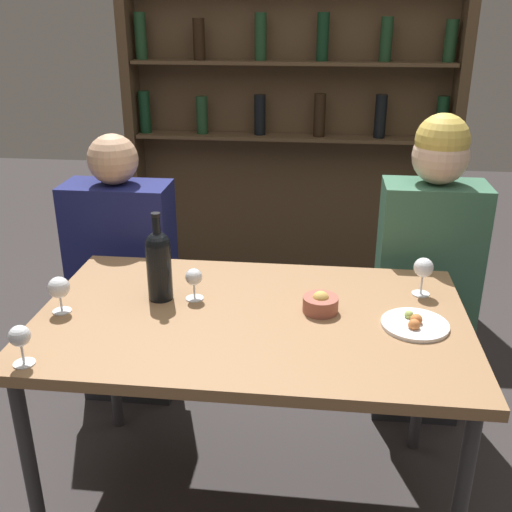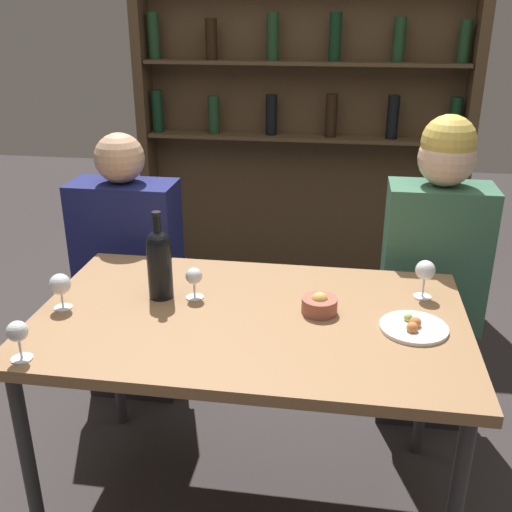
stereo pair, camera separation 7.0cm
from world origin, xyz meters
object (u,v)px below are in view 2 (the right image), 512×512
Objects in this scene: wine_glass_2 at (60,285)px; snack_bowl at (319,304)px; food_plate_0 at (413,327)px; seated_person_right at (432,280)px; wine_bottle at (159,261)px; seated_person_left at (130,279)px; wine_glass_1 at (18,333)px; wine_glass_3 at (194,278)px; wine_glass_0 at (425,272)px.

snack_bowl is at bearing 6.55° from wine_glass_2.
food_plate_0 is 0.16× the size of seated_person_right.
wine_bottle reaches higher than snack_bowl.
seated_person_right reaches higher than seated_person_left.
wine_glass_1 is 1.08× the size of wine_glass_3.
seated_person_right is at bearing 53.19° from snack_bowl.
wine_bottle is 0.25× the size of seated_person_left.
wine_bottle is at bearing -175.99° from wine_glass_3.
seated_person_left is 0.92× the size of seated_person_right.
wine_glass_3 is 1.01m from seated_person_right.
seated_person_left is (-0.05, 0.97, -0.28)m from wine_glass_1.
seated_person_right is at bearing 38.35° from wine_glass_1.
wine_glass_0 is at bearing -102.48° from seated_person_right.
wine_glass_3 is (0.11, 0.01, -0.06)m from wine_bottle.
wine_glass_2 is 0.10× the size of seated_person_left.
wine_bottle is 2.75× the size of wine_glass_3.
food_plate_0 is at bearing -102.08° from wine_glass_0.
wine_glass_1 is 0.57× the size of food_plate_0.
wine_glass_2 is at bearing -161.18° from wine_glass_3.
food_plate_0 is at bearing -29.21° from seated_person_left.
wine_glass_3 is (-0.76, -0.12, -0.02)m from wine_glass_0.
wine_bottle reaches higher than food_plate_0.
seated_person_left reaches higher than wine_bottle.
wine_glass_3 is 0.72m from food_plate_0.
wine_glass_3 reaches higher than snack_bowl.
wine_glass_2 is 0.58× the size of food_plate_0.
wine_glass_3 is 0.96× the size of snack_bowl.
wine_glass_0 reaches higher than wine_glass_1.
wine_glass_0 reaches higher than food_plate_0.
wine_glass_1 is at bearing -130.69° from wine_glass_3.
wine_glass_2 is 0.43m from wine_glass_3.
wine_glass_2 reaches higher than wine_glass_3.
seated_person_left is (-0.85, 0.57, -0.23)m from snack_bowl.
wine_bottle is 0.32m from wine_glass_2.
seated_person_right is (0.85, 0.53, -0.19)m from wine_glass_3.
wine_glass_1 is 1.58m from seated_person_right.
wine_glass_0 is 1.17× the size of snack_bowl.
food_plate_0 is 1.32m from seated_person_left.
wine_glass_1 is (-1.14, -0.56, -0.01)m from wine_glass_0.
wine_glass_1 is 0.09× the size of seated_person_right.
wine_glass_3 is at bearing -170.93° from wine_glass_0.
food_plate_0 is at bearing -7.06° from wine_bottle.
wine_glass_3 is at bearing 4.01° from wine_bottle.
seated_person_left is 1.28m from seated_person_right.
seated_person_right is (0.96, 0.54, -0.25)m from wine_bottle.
wine_glass_0 is (0.87, 0.13, -0.04)m from wine_bottle.
snack_bowl is 0.09× the size of seated_person_right.
seated_person_right is (1.25, 0.66, -0.20)m from wine_glass_2.
wine_glass_0 is 1.27m from wine_glass_1.
seated_person_left is at bearing 92.52° from wine_glass_2.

